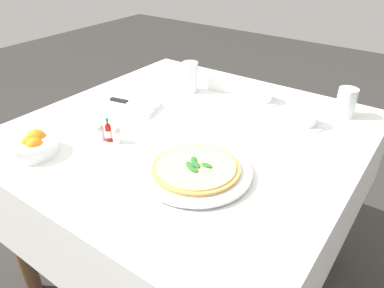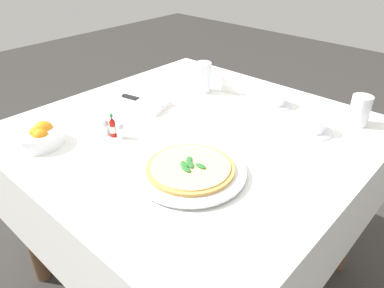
{
  "view_description": "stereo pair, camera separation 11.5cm",
  "coord_description": "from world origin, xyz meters",
  "px_view_note": "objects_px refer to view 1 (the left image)",
  "views": [
    {
      "loc": [
        0.66,
        -0.9,
        1.34
      ],
      "look_at": [
        0.09,
        -0.1,
        0.75
      ],
      "focal_mm": 34.25,
      "sensor_mm": 36.0,
      "label": 1
    },
    {
      "loc": [
        0.75,
        -0.83,
        1.34
      ],
      "look_at": [
        0.09,
        -0.1,
        0.75
      ],
      "focal_mm": 34.25,
      "sensor_mm": 36.0,
      "label": 2
    }
  ],
  "objects_px": {
    "napkin_folded": "(130,106)",
    "pizza": "(196,167)",
    "pepper_shaker": "(101,133)",
    "menu_card": "(218,85)",
    "water_glass_right_edge": "(346,103)",
    "coffee_cup_back_corner": "(263,95)",
    "pizza_plate": "(196,171)",
    "salt_shaker": "(117,135)",
    "citrus_bowl": "(33,145)",
    "dinner_knife": "(130,103)",
    "water_glass_near_right": "(190,79)",
    "coffee_cup_near_left": "(306,119)",
    "hot_sauce_bottle": "(108,132)"
  },
  "relations": [
    {
      "from": "napkin_folded",
      "to": "pizza",
      "type": "bearing_deg",
      "value": -42.05
    },
    {
      "from": "pepper_shaker",
      "to": "menu_card",
      "type": "xyz_separation_m",
      "value": [
        0.09,
        0.57,
        0.0
      ]
    },
    {
      "from": "water_glass_right_edge",
      "to": "napkin_folded",
      "type": "xyz_separation_m",
      "value": [
        -0.69,
        -0.42,
        -0.04
      ]
    },
    {
      "from": "coffee_cup_back_corner",
      "to": "pizza_plate",
      "type": "bearing_deg",
      "value": -82.59
    },
    {
      "from": "salt_shaker",
      "to": "pepper_shaker",
      "type": "xyz_separation_m",
      "value": [
        -0.06,
        -0.02,
        0.0
      ]
    },
    {
      "from": "water_glass_right_edge",
      "to": "menu_card",
      "type": "xyz_separation_m",
      "value": [
        -0.5,
        -0.08,
        -0.02
      ]
    },
    {
      "from": "coffee_cup_back_corner",
      "to": "pizza",
      "type": "bearing_deg",
      "value": -82.6
    },
    {
      "from": "pepper_shaker",
      "to": "menu_card",
      "type": "distance_m",
      "value": 0.58
    },
    {
      "from": "pizza_plate",
      "to": "citrus_bowl",
      "type": "distance_m",
      "value": 0.51
    },
    {
      "from": "dinner_knife",
      "to": "citrus_bowl",
      "type": "relative_size",
      "value": 1.3
    },
    {
      "from": "water_glass_near_right",
      "to": "citrus_bowl",
      "type": "height_order",
      "value": "water_glass_near_right"
    },
    {
      "from": "coffee_cup_near_left",
      "to": "napkin_folded",
      "type": "bearing_deg",
      "value": -156.62
    },
    {
      "from": "water_glass_right_edge",
      "to": "salt_shaker",
      "type": "height_order",
      "value": "water_glass_right_edge"
    },
    {
      "from": "water_glass_near_right",
      "to": "dinner_knife",
      "type": "bearing_deg",
      "value": -107.29
    },
    {
      "from": "dinner_knife",
      "to": "salt_shaker",
      "type": "height_order",
      "value": "salt_shaker"
    },
    {
      "from": "pizza_plate",
      "to": "napkin_folded",
      "type": "xyz_separation_m",
      "value": [
        -0.46,
        0.21,
        -0.0
      ]
    },
    {
      "from": "coffee_cup_near_left",
      "to": "napkin_folded",
      "type": "relative_size",
      "value": 0.52
    },
    {
      "from": "pizza",
      "to": "hot_sauce_bottle",
      "type": "height_order",
      "value": "hot_sauce_bottle"
    },
    {
      "from": "coffee_cup_near_left",
      "to": "water_glass_right_edge",
      "type": "bearing_deg",
      "value": 60.94
    },
    {
      "from": "menu_card",
      "to": "pizza",
      "type": "bearing_deg",
      "value": -74.44
    },
    {
      "from": "pizza",
      "to": "menu_card",
      "type": "bearing_deg",
      "value": 116.58
    },
    {
      "from": "pizza",
      "to": "pepper_shaker",
      "type": "xyz_separation_m",
      "value": [
        -0.37,
        -0.02,
        0.0
      ]
    },
    {
      "from": "dinner_knife",
      "to": "menu_card",
      "type": "relative_size",
      "value": 2.19
    },
    {
      "from": "pizza_plate",
      "to": "menu_card",
      "type": "xyz_separation_m",
      "value": [
        -0.27,
        0.55,
        0.02
      ]
    },
    {
      "from": "water_glass_right_edge",
      "to": "citrus_bowl",
      "type": "distance_m",
      "value": 1.09
    },
    {
      "from": "dinner_knife",
      "to": "citrus_bowl",
      "type": "height_order",
      "value": "citrus_bowl"
    },
    {
      "from": "citrus_bowl",
      "to": "hot_sauce_bottle",
      "type": "relative_size",
      "value": 1.81
    },
    {
      "from": "pizza_plate",
      "to": "pepper_shaker",
      "type": "distance_m",
      "value": 0.37
    },
    {
      "from": "hot_sauce_bottle",
      "to": "coffee_cup_back_corner",
      "type": "bearing_deg",
      "value": 65.34
    },
    {
      "from": "pizza",
      "to": "coffee_cup_near_left",
      "type": "height_order",
      "value": "coffee_cup_near_left"
    },
    {
      "from": "menu_card",
      "to": "hot_sauce_bottle",
      "type": "bearing_deg",
      "value": -107.72
    },
    {
      "from": "hot_sauce_bottle",
      "to": "menu_card",
      "type": "xyz_separation_m",
      "value": [
        0.07,
        0.56,
        -0.0
      ]
    },
    {
      "from": "pizza",
      "to": "citrus_bowl",
      "type": "xyz_separation_m",
      "value": [
        -0.47,
        -0.2,
        0.0
      ]
    },
    {
      "from": "coffee_cup_near_left",
      "to": "water_glass_right_edge",
      "type": "relative_size",
      "value": 1.21
    },
    {
      "from": "water_glass_near_right",
      "to": "napkin_folded",
      "type": "xyz_separation_m",
      "value": [
        -0.09,
        -0.27,
        -0.05
      ]
    },
    {
      "from": "hot_sauce_bottle",
      "to": "dinner_knife",
      "type": "bearing_deg",
      "value": 117.97
    },
    {
      "from": "water_glass_near_right",
      "to": "salt_shaker",
      "type": "relative_size",
      "value": 2.26
    },
    {
      "from": "water_glass_near_right",
      "to": "water_glass_right_edge",
      "type": "relative_size",
      "value": 1.18
    },
    {
      "from": "pizza",
      "to": "menu_card",
      "type": "relative_size",
      "value": 2.81
    },
    {
      "from": "water_glass_right_edge",
      "to": "coffee_cup_near_left",
      "type": "bearing_deg",
      "value": -119.06
    },
    {
      "from": "coffee_cup_back_corner",
      "to": "water_glass_right_edge",
      "type": "height_order",
      "value": "water_glass_right_edge"
    },
    {
      "from": "pizza",
      "to": "water_glass_near_right",
      "type": "height_order",
      "value": "water_glass_near_right"
    },
    {
      "from": "pizza",
      "to": "hot_sauce_bottle",
      "type": "relative_size",
      "value": 3.02
    },
    {
      "from": "coffee_cup_near_left",
      "to": "dinner_knife",
      "type": "distance_m",
      "value": 0.65
    },
    {
      "from": "water_glass_right_edge",
      "to": "napkin_folded",
      "type": "relative_size",
      "value": 0.43
    },
    {
      "from": "water_glass_near_right",
      "to": "hot_sauce_bottle",
      "type": "bearing_deg",
      "value": -86.3
    },
    {
      "from": "coffee_cup_back_corner",
      "to": "menu_card",
      "type": "height_order",
      "value": "menu_card"
    },
    {
      "from": "pizza",
      "to": "water_glass_right_edge",
      "type": "xyz_separation_m",
      "value": [
        0.23,
        0.63,
        0.02
      ]
    },
    {
      "from": "water_glass_right_edge",
      "to": "hot_sauce_bottle",
      "type": "height_order",
      "value": "water_glass_right_edge"
    },
    {
      "from": "pizza_plate",
      "to": "citrus_bowl",
      "type": "relative_size",
      "value": 2.11
    }
  ]
}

